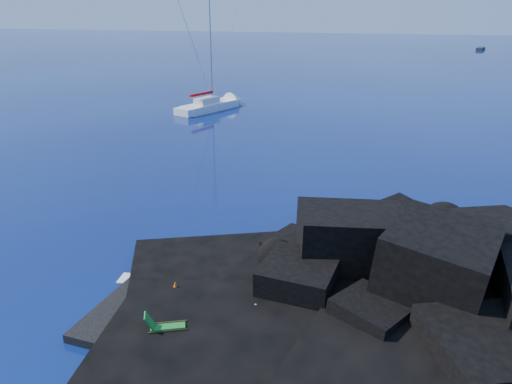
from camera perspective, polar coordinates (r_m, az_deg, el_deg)
ground at (r=22.06m, az=-18.05°, el=-12.94°), size 400.00×400.00×0.00m
headland at (r=21.92m, az=18.24°, el=-13.20°), size 24.00×24.00×3.60m
beach at (r=20.66m, az=-6.23°, el=-14.42°), size 9.08×6.86×0.70m
surf_foam at (r=24.15m, az=-1.47°, el=-8.65°), size 10.00×8.00×0.06m
sailboat at (r=59.71m, az=-5.29°, el=9.31°), size 7.18×11.86×12.46m
deck_chair at (r=19.28m, az=-10.07°, el=-14.45°), size 1.59×1.16×1.00m
towel at (r=20.64m, az=-1.30°, el=-13.06°), size 2.14×1.17×0.05m
sunbather at (r=20.56m, az=-1.30°, el=-12.71°), size 1.89×0.64×0.25m
marker_cone at (r=21.75m, az=-9.20°, el=-10.65°), size 0.40×0.40×0.54m
distant_boat_a at (r=149.83m, az=24.27°, el=14.58°), size 3.04×5.21×0.66m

